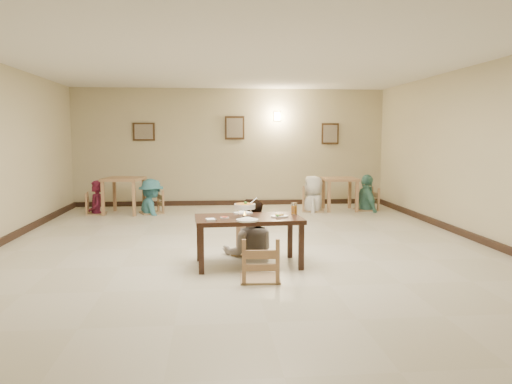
{
  "coord_description": "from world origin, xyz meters",
  "views": [
    {
      "loc": [
        -0.53,
        -7.93,
        1.78
      ],
      "look_at": [
        0.15,
        -0.49,
        0.95
      ],
      "focal_mm": 35.0,
      "sensor_mm": 36.0,
      "label": 1
    }
  ],
  "objects": [
    {
      "name": "napkin_cutlery",
      "position": [
        -0.54,
        -1.44,
        0.69
      ],
      "size": [
        0.15,
        0.23,
        0.03
      ],
      "color": "white",
      "rests_on": "main_table"
    },
    {
      "name": "picture_c",
      "position": [
        2.6,
        4.96,
        1.85
      ],
      "size": [
        0.45,
        0.04,
        0.55
      ],
      "color": "#311E10",
      "rests_on": "wall_back"
    },
    {
      "name": "bg_table_left",
      "position": [
        -2.53,
        3.74,
        0.7
      ],
      "size": [
        0.97,
        0.97,
        0.84
      ],
      "rotation": [
        0.0,
        0.0,
        -0.18
      ],
      "color": "#9D724C",
      "rests_on": "floor"
    },
    {
      "name": "wall_right",
      "position": [
        4.0,
        0.0,
        1.5
      ],
      "size": [
        0.0,
        10.0,
        10.0
      ],
      "primitive_type": "plane",
      "rotation": [
        1.57,
        0.0,
        -1.57
      ],
      "color": "#BCAE88",
      "rests_on": "floor"
    },
    {
      "name": "wall_back",
      "position": [
        0.0,
        5.0,
        1.5
      ],
      "size": [
        10.0,
        0.0,
        10.0
      ],
      "primitive_type": "plane",
      "rotation": [
        1.57,
        0.0,
        0.0
      ],
      "color": "#BCAE88",
      "rests_on": "floor"
    },
    {
      "name": "rice_plate_near",
      "position": [
        -0.06,
        -1.5,
        0.69
      ],
      "size": [
        0.29,
        0.29,
        0.07
      ],
      "color": "white",
      "rests_on": "main_table"
    },
    {
      "name": "ceiling",
      "position": [
        0.0,
        0.0,
        3.0
      ],
      "size": [
        10.0,
        10.0,
        0.0
      ],
      "primitive_type": "plane",
      "color": "silver",
      "rests_on": "wall_back"
    },
    {
      "name": "bg_diner_a",
      "position": [
        -3.16,
        3.73,
        0.78
      ],
      "size": [
        0.52,
        0.65,
        1.56
      ],
      "primitive_type": "imported",
      "rotation": [
        0.0,
        0.0,
        5.01
      ],
      "color": "#58152D",
      "rests_on": "floor"
    },
    {
      "name": "floor",
      "position": [
        0.0,
        0.0,
        0.0
      ],
      "size": [
        10.0,
        10.0,
        0.0
      ],
      "primitive_type": "plane",
      "color": "beige",
      "rests_on": "ground"
    },
    {
      "name": "chili_dish",
      "position": [
        -0.35,
        -1.27,
        0.69
      ],
      "size": [
        0.12,
        0.12,
        0.02
      ],
      "color": "white",
      "rests_on": "main_table"
    },
    {
      "name": "baseboard_back",
      "position": [
        0.0,
        4.97,
        0.06
      ],
      "size": [
        8.0,
        0.06,
        0.12
      ],
      "primitive_type": "cube",
      "color": "black",
      "rests_on": "floor"
    },
    {
      "name": "bg_chair_ll",
      "position": [
        -3.16,
        3.73,
        0.47
      ],
      "size": [
        0.44,
        0.44,
        0.94
      ],
      "rotation": [
        0.0,
        0.0,
        1.7
      ],
      "color": "#A2845D",
      "rests_on": "floor"
    },
    {
      "name": "main_table",
      "position": [
        -0.02,
        -1.17,
        0.6
      ],
      "size": [
        1.49,
        0.9,
        0.68
      ],
      "rotation": [
        0.0,
        0.0,
        0.06
      ],
      "color": "#311B11",
      "rests_on": "floor"
    },
    {
      "name": "bg_chair_rr",
      "position": [
        3.24,
        3.77,
        0.51
      ],
      "size": [
        0.48,
        0.48,
        1.03
      ],
      "rotation": [
        0.0,
        0.0,
        -1.49
      ],
      "color": "#A2845D",
      "rests_on": "floor"
    },
    {
      "name": "main_diner",
      "position": [
        0.05,
        -0.53,
        0.85
      ],
      "size": [
        0.85,
        0.68,
        1.69
      ],
      "primitive_type": "imported",
      "rotation": [
        0.0,
        0.0,
        3.1
      ],
      "color": "gray",
      "rests_on": "floor"
    },
    {
      "name": "chair_far",
      "position": [
        0.01,
        -0.47,
        0.45
      ],
      "size": [
        0.43,
        0.43,
        0.91
      ],
      "rotation": [
        0.0,
        0.0,
        -0.21
      ],
      "color": "#A2845D",
      "rests_on": "floor"
    },
    {
      "name": "picture_a",
      "position": [
        -2.2,
        4.96,
        1.9
      ],
      "size": [
        0.55,
        0.04,
        0.45
      ],
      "color": "#311E10",
      "rests_on": "wall_back"
    },
    {
      "name": "bg_diner_c",
      "position": [
        1.92,
        3.73,
        0.85
      ],
      "size": [
        0.7,
        0.93,
        1.7
      ],
      "primitive_type": "imported",
      "rotation": [
        0.0,
        0.0,
        4.51
      ],
      "color": "silver",
      "rests_on": "floor"
    },
    {
      "name": "baseboard_right",
      "position": [
        3.97,
        0.0,
        0.06
      ],
      "size": [
        0.06,
        10.0,
        0.12
      ],
      "primitive_type": "cube",
      "color": "black",
      "rests_on": "floor"
    },
    {
      "name": "rice_plate_far",
      "position": [
        -0.07,
        -0.88,
        0.69
      ],
      "size": [
        0.27,
        0.27,
        0.06
      ],
      "color": "white",
      "rests_on": "main_table"
    },
    {
      "name": "curry_warmer",
      "position": [
        -0.07,
        -1.2,
        0.83
      ],
      "size": [
        0.32,
        0.29,
        0.26
      ],
      "color": "silver",
      "rests_on": "main_table"
    },
    {
      "name": "bg_diner_d",
      "position": [
        3.24,
        3.77,
        0.87
      ],
      "size": [
        0.54,
        1.06,
        1.73
      ],
      "primitive_type": "imported",
      "rotation": [
        0.0,
        0.0,
        1.69
      ],
      "color": "#509280",
      "rests_on": "floor"
    },
    {
      "name": "wall_front",
      "position": [
        0.0,
        -5.0,
        1.5
      ],
      "size": [
        10.0,
        0.0,
        10.0
      ],
      "primitive_type": "plane",
      "rotation": [
        -1.57,
        0.0,
        0.0
      ],
      "color": "#BCAE88",
      "rests_on": "floor"
    },
    {
      "name": "wall_sconce",
      "position": [
        1.2,
        4.96,
        2.3
      ],
      "size": [
        0.16,
        0.05,
        0.22
      ],
      "primitive_type": "cube",
      "color": "#FFD88C",
      "rests_on": "wall_back"
    },
    {
      "name": "bg_chair_rl",
      "position": [
        1.92,
        3.73,
        0.54
      ],
      "size": [
        0.51,
        0.51,
        1.09
      ],
      "rotation": [
        0.0,
        0.0,
        1.37
      ],
      "color": "#A2845D",
      "rests_on": "floor"
    },
    {
      "name": "fried_plate",
      "position": [
        0.41,
        -1.22,
        0.7
      ],
      "size": [
        0.24,
        0.24,
        0.05
      ],
      "color": "white",
      "rests_on": "main_table"
    },
    {
      "name": "chair_near",
      "position": [
        0.07,
        -1.89,
        0.52
      ],
      "size": [
        0.49,
        0.49,
        1.04
      ],
      "rotation": [
        0.0,
        0.0,
        3.09
      ],
      "color": "#A2845D",
      "rests_on": "floor"
    },
    {
      "name": "bg_table_right",
      "position": [
        2.58,
        3.8,
        0.65
      ],
      "size": [
        0.81,
        0.81,
        0.79
      ],
      "rotation": [
        0.0,
        0.0,
        -0.02
      ],
      "color": "#9D724C",
      "rests_on": "floor"
    },
    {
      "name": "bg_chair_lr",
      "position": [
        -1.91,
        3.72,
        0.51
      ],
      "size": [
        0.48,
        0.48,
        1.02
      ],
      "rotation": [
        0.0,
        0.0,
        -1.19
      ],
      "color": "#A2845D",
      "rests_on": "floor"
    },
    {
      "name": "drink_glass",
      "position": [
        0.65,
        -1.01,
        0.76
      ],
      "size": [
        0.08,
        0.08,
        0.17
      ],
      "color": "white",
      "rests_on": "main_table"
    },
    {
      "name": "picture_b",
      "position": [
        0.1,
        4.96,
        2.0
      ],
      "size": [
        0.5,
        0.04,
        0.6
      ],
      "color": "#311E10",
      "rests_on": "wall_back"
    },
    {
      "name": "bg_diner_b",
      "position": [
        -1.91,
        3.72,
        0.81
      ],
      "size": [
        1.01,
        1.2,
        1.61
      ],
      "primitive_type": "imported",
      "rotation": [
        0.0,
        0.0,
        2.05
      ],
      "color": "teal",
      "rests_on": "floor"
    }
  ]
}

